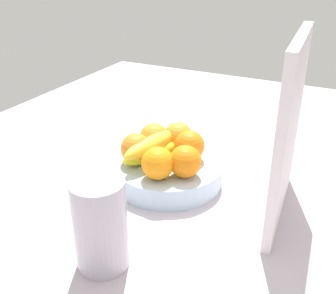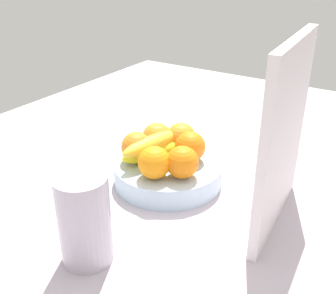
% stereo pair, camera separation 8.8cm
% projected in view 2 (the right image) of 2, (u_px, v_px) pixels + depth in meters
% --- Properties ---
extents(ground_plane, '(1.80, 1.40, 0.03)m').
position_uv_depth(ground_plane, '(170.00, 190.00, 0.95)').
color(ground_plane, '#B9AEBA').
extents(fruit_bowl, '(0.25, 0.25, 0.05)m').
position_uv_depth(fruit_bowl, '(168.00, 172.00, 0.94)').
color(fruit_bowl, silver).
rests_on(fruit_bowl, ground_plane).
extents(orange_front_left, '(0.07, 0.07, 0.07)m').
position_uv_depth(orange_front_left, '(182.00, 162.00, 0.86)').
color(orange_front_left, orange).
rests_on(orange_front_left, fruit_bowl).
extents(orange_front_right, '(0.07, 0.07, 0.07)m').
position_uv_depth(orange_front_right, '(190.00, 147.00, 0.92)').
color(orange_front_right, orange).
rests_on(orange_front_right, fruit_bowl).
extents(orange_center, '(0.07, 0.07, 0.07)m').
position_uv_depth(orange_center, '(181.00, 137.00, 0.97)').
color(orange_center, orange).
rests_on(orange_center, fruit_bowl).
extents(orange_back_left, '(0.07, 0.07, 0.07)m').
position_uv_depth(orange_back_left, '(157.00, 137.00, 0.97)').
color(orange_back_left, orange).
rests_on(orange_back_left, fruit_bowl).
extents(orange_back_right, '(0.07, 0.07, 0.07)m').
position_uv_depth(orange_back_right, '(137.00, 147.00, 0.92)').
color(orange_back_right, orange).
rests_on(orange_back_right, fruit_bowl).
extents(orange_top_stack, '(0.07, 0.07, 0.07)m').
position_uv_depth(orange_top_stack, '(153.00, 162.00, 0.86)').
color(orange_top_stack, orange).
rests_on(orange_top_stack, fruit_bowl).
extents(banana_bunch, '(0.17, 0.12, 0.06)m').
position_uv_depth(banana_bunch, '(155.00, 148.00, 0.93)').
color(banana_bunch, yellow).
rests_on(banana_bunch, fruit_bowl).
extents(cutting_board, '(0.28, 0.04, 0.36)m').
position_uv_depth(cutting_board, '(284.00, 137.00, 0.74)').
color(cutting_board, white).
rests_on(cutting_board, ground_plane).
extents(thermos_tumbler, '(0.09, 0.09, 0.16)m').
position_uv_depth(thermos_tumbler, '(84.00, 220.00, 0.68)').
color(thermos_tumbler, '#B7AEBC').
rests_on(thermos_tumbler, ground_plane).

